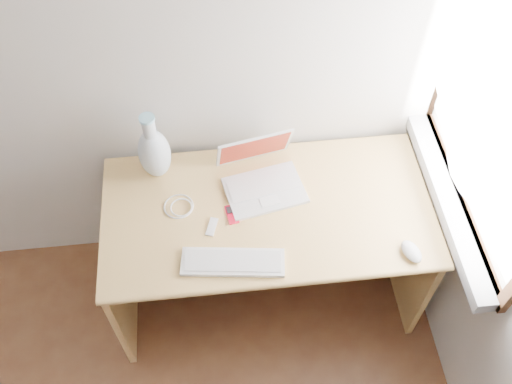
{
  "coord_description": "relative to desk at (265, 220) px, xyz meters",
  "views": [
    {
      "loc": [
        0.77,
        0.05,
        2.69
      ],
      "look_at": [
        0.91,
        1.35,
        0.89
      ],
      "focal_mm": 40.0,
      "sensor_mm": 36.0,
      "label": 1
    }
  ],
  "objects": [
    {
      "name": "cable_coil",
      "position": [
        -0.37,
        -0.03,
        0.21
      ],
      "size": [
        0.13,
        0.13,
        0.01
      ],
      "primitive_type": "torus",
      "rotation": [
        0.0,
        0.0,
        -0.02
      ],
      "color": "white",
      "rests_on": "desk"
    },
    {
      "name": "window",
      "position": [
        0.76,
        -0.16,
        0.76
      ],
      "size": [
        0.11,
        0.99,
        1.1
      ],
      "color": "white",
      "rests_on": "right_wall"
    },
    {
      "name": "remote",
      "position": [
        -0.24,
        -0.15,
        0.21
      ],
      "size": [
        0.06,
        0.09,
        0.01
      ],
      "primitive_type": "cube",
      "rotation": [
        0.0,
        0.0,
        -0.32
      ],
      "color": "white",
      "rests_on": "desk"
    },
    {
      "name": "vase",
      "position": [
        -0.45,
        0.16,
        0.35
      ],
      "size": [
        0.14,
        0.14,
        0.35
      ],
      "color": "silver",
      "rests_on": "desk"
    },
    {
      "name": "desk",
      "position": [
        0.0,
        0.0,
        0.0
      ],
      "size": [
        1.38,
        0.69,
        0.73
      ],
      "color": "tan",
      "rests_on": "floor"
    },
    {
      "name": "ipod",
      "position": [
        -0.15,
        -0.1,
        0.21
      ],
      "size": [
        0.06,
        0.1,
        0.01
      ],
      "rotation": [
        0.0,
        0.0,
        0.17
      ],
      "color": "red",
      "rests_on": "desk"
    },
    {
      "name": "mouse",
      "position": [
        0.53,
        -0.36,
        0.23
      ],
      "size": [
        0.1,
        0.12,
        0.04
      ],
      "primitive_type": "ellipsoid",
      "rotation": [
        0.0,
        0.0,
        0.33
      ],
      "color": "white",
      "rests_on": "desk"
    },
    {
      "name": "external_keyboard",
      "position": [
        -0.16,
        -0.32,
        0.22
      ],
      "size": [
        0.41,
        0.17,
        0.02
      ],
      "rotation": [
        0.0,
        0.0,
        -0.13
      ],
      "color": "white",
      "rests_on": "desk"
    },
    {
      "name": "laptop",
      "position": [
        -0.0,
        0.05,
        0.26
      ],
      "size": [
        0.36,
        0.33,
        0.22
      ],
      "rotation": [
        0.0,
        0.0,
        0.2
      ],
      "color": "white",
      "rests_on": "desk"
    }
  ]
}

